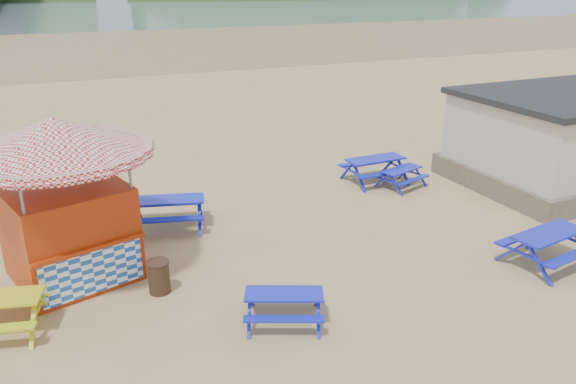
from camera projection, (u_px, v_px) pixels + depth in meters
name	position (u px, v px, depth m)	size (l,w,h in m)	color
ground	(312.00, 244.00, 15.16)	(400.00, 400.00, 0.00)	tan
wet_sand	(91.00, 43.00, 62.06)	(400.00, 400.00, 0.00)	olive
sea	(47.00, 4.00, 160.12)	(400.00, 400.00, 0.00)	#455663
picnic_table_blue_a	(168.00, 213.00, 16.10)	(2.44, 2.17, 0.86)	#071BA2
picnic_table_blue_b	(375.00, 170.00, 19.71)	(2.08, 1.69, 0.86)	#071BA2
picnic_table_blue_c	(401.00, 178.00, 19.26)	(1.84, 1.65, 0.65)	#071BA2
picnic_table_blue_d	(284.00, 307.00, 11.65)	(2.01, 1.85, 0.68)	#071BA2
picnic_table_blue_e	(547.00, 248.00, 14.01)	(2.25, 1.92, 0.85)	#071BA2
picnic_table_blue_f	(557.00, 191.00, 17.88)	(2.24, 1.97, 0.80)	#071BA2
ice_cream_kiosk	(61.00, 180.00, 12.72)	(5.37, 5.37, 3.90)	#982609
litter_bin	(159.00, 277.00, 12.73)	(0.53, 0.53, 0.78)	#331C15
amenity_block	(570.00, 137.00, 19.47)	(7.40, 5.40, 3.15)	#665B4C
headland_town	(263.00, 19.00, 248.93)	(264.00, 144.00, 108.00)	#2D4C1E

